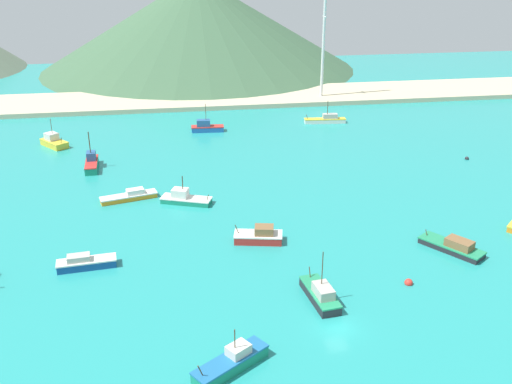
# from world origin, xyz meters

# --- Properties ---
(ground) EXTENTS (260.00, 280.00, 0.50)m
(ground) POSITION_xyz_m (0.00, 30.00, -0.25)
(ground) COLOR teal
(fishing_boat_1) EXTENTS (7.70, 9.19, 2.09)m
(fishing_boat_1) POSITION_xyz_m (21.19, 14.76, 0.75)
(fishing_boat_1) COLOR #232328
(fishing_boat_1) RESTS_ON ground
(fishing_boat_2) EXTENTS (2.67, 8.18, 7.28)m
(fishing_boat_2) POSITION_xyz_m (-32.98, 56.67, 1.07)
(fishing_boat_2) COLOR #198466
(fishing_boat_2) RESTS_ON ground
(fishing_boat_3) EXTENTS (8.52, 6.86, 4.62)m
(fishing_boat_3) POSITION_xyz_m (-12.72, -5.14, 0.86)
(fishing_boat_3) COLOR #198466
(fishing_boat_3) RESTS_ON ground
(fishing_boat_4) EXTENTS (8.00, 2.98, 2.02)m
(fishing_boat_4) POSITION_xyz_m (-29.83, 17.97, 0.77)
(fishing_boat_4) COLOR #14478C
(fishing_boat_4) RESTS_ON ground
(fishing_boat_5) EXTENTS (7.63, 2.84, 6.55)m
(fishing_boat_5) POSITION_xyz_m (-9.11, 77.44, 1.03)
(fishing_boat_5) COLOR #1E5BA8
(fishing_boat_5) RESTS_ON ground
(fishing_boat_8) EXTENTS (3.57, 8.12, 6.86)m
(fishing_boat_8) POSITION_xyz_m (-0.59, 5.50, 0.93)
(fishing_boat_8) COLOR #232328
(fishing_boat_8) RESTS_ON ground
(fishing_boat_9) EXTENTS (8.90, 5.57, 4.81)m
(fishing_boat_9) POSITION_xyz_m (-15.77, 37.38, 0.82)
(fishing_boat_9) COLOR #198466
(fishing_boat_9) RESTS_ON ground
(fishing_boat_10) EXTENTS (6.70, 7.27, 6.11)m
(fishing_boat_10) POSITION_xyz_m (-42.48, 71.66, 1.03)
(fishing_boat_10) COLOR gold
(fishing_boat_10) RESTS_ON ground
(fishing_boat_12) EXTENTS (10.21, 2.91, 5.49)m
(fishing_boat_12) POSITION_xyz_m (20.25, 80.01, 0.82)
(fishing_boat_12) COLOR silver
(fishing_boat_12) RESTS_ON ground
(fishing_boat_13) EXTENTS (7.46, 4.24, 2.65)m
(fishing_boat_13) POSITION_xyz_m (-5.54, 21.77, 0.92)
(fishing_boat_13) COLOR red
(fishing_boat_13) RESTS_ON ground
(fishing_boat_14) EXTENTS (9.84, 4.58, 1.77)m
(fishing_boat_14) POSITION_xyz_m (-24.99, 40.19, 0.62)
(fishing_boat_14) COLOR orange
(fishing_boat_14) RESTS_ON ground
(buoy_0) EXTENTS (0.84, 0.84, 0.84)m
(buoy_0) POSITION_xyz_m (41.70, 50.28, 0.15)
(buoy_0) COLOR #232328
(buoy_0) RESTS_ON ground
(buoy_1) EXTENTS (1.08, 1.08, 1.08)m
(buoy_1) POSITION_xyz_m (11.55, 7.43, 0.19)
(buoy_1) COLOR red
(buoy_1) RESTS_ON ground
(beach_strip) EXTENTS (247.00, 21.89, 1.20)m
(beach_strip) POSITION_xyz_m (0.00, 106.39, 0.60)
(beach_strip) COLOR #C6B793
(beach_strip) RESTS_ON ground
(hill_central) EXTENTS (108.30, 108.30, 30.78)m
(hill_central) POSITION_xyz_m (-5.85, 154.27, 15.39)
(hill_central) COLOR #3D6042
(hill_central) RESTS_ON ground
(radio_tower) EXTENTS (3.63, 2.90, 36.31)m
(radio_tower) POSITION_xyz_m (24.87, 102.42, 18.52)
(radio_tower) COLOR silver
(radio_tower) RESTS_ON ground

